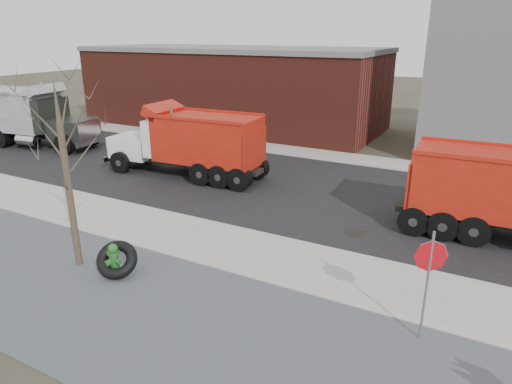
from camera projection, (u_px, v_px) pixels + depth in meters
The scene contains 13 objects.
ground at pixel (225, 252), 13.58m from camera, with size 120.00×120.00×0.00m, color #383328.
gravel_verge at pixel (145, 312), 10.67m from camera, with size 60.00×5.00×0.03m, color slate.
sidewalk at pixel (229, 248), 13.78m from camera, with size 60.00×2.50×0.06m, color #9E9B93.
curb at pixel (250, 232), 14.85m from camera, with size 60.00×0.15×0.11m, color #9E9B93.
road at pixel (306, 191), 18.80m from camera, with size 60.00×9.40×0.02m, color black.
far_sidewalk at pixel (349, 158), 23.52m from camera, with size 60.00×2.00×0.06m, color #9E9B93.
building_brick at pixel (232, 86), 31.28m from camera, with size 20.20×8.20×5.30m.
bare_tree at pixel (63, 151), 11.76m from camera, with size 3.20×3.20×5.20m.
fire_hydrant at pixel (114, 261), 12.14m from camera, with size 0.54×0.52×0.94m.
truck_tire at pixel (117, 260), 12.13m from camera, with size 1.42×1.39×0.97m.
stop_sign at pixel (429, 267), 9.18m from camera, with size 0.62×0.34×2.52m.
dump_truck_red_b at pixel (190, 141), 20.17m from camera, with size 7.60×2.59×3.19m.
dump_truck_grey at pixel (27, 115), 25.74m from camera, with size 7.87×3.34×3.49m.
Camera 1 is at (6.63, -10.29, 6.21)m, focal length 32.00 mm.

